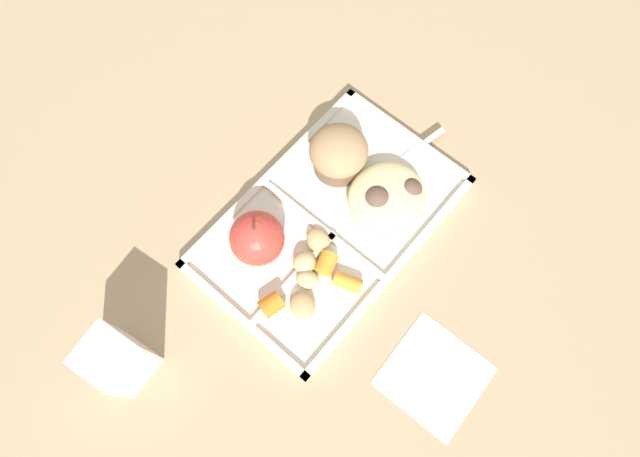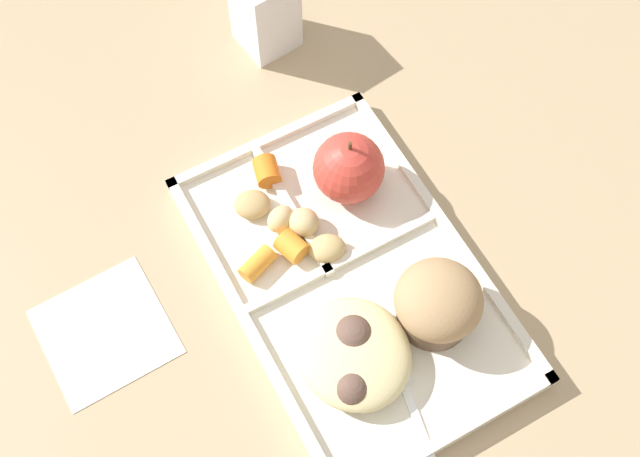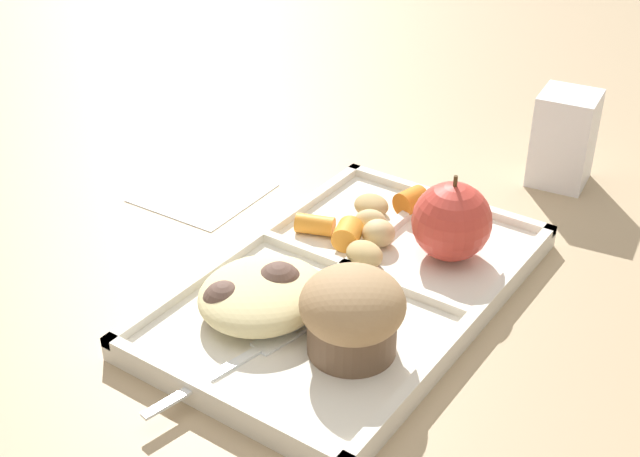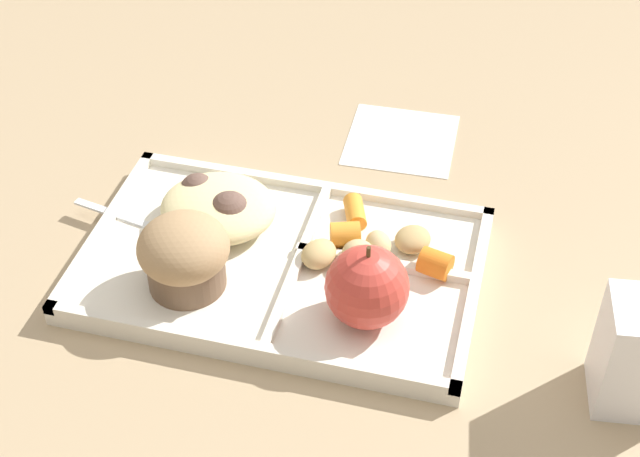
{
  "view_description": "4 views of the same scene",
  "coord_description": "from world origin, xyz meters",
  "px_view_note": "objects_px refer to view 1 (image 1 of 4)",
  "views": [
    {
      "loc": [
        -0.21,
        -0.16,
        0.68
      ],
      "look_at": [
        -0.02,
        -0.0,
        0.04
      ],
      "focal_mm": 30.11,
      "sensor_mm": 36.0,
      "label": 1
    },
    {
      "loc": [
        0.25,
        -0.17,
        0.71
      ],
      "look_at": [
        -0.05,
        -0.01,
        0.04
      ],
      "focal_mm": 45.04,
      "sensor_mm": 36.0,
      "label": 2
    },
    {
      "loc": [
        0.5,
        0.31,
        0.43
      ],
      "look_at": [
        -0.0,
        -0.03,
        0.06
      ],
      "focal_mm": 47.91,
      "sensor_mm": 36.0,
      "label": 3
    },
    {
      "loc": [
        -0.19,
        0.58,
        0.59
      ],
      "look_at": [
        -0.03,
        -0.02,
        0.05
      ],
      "focal_mm": 52.73,
      "sensor_mm": 36.0,
      "label": 4
    }
  ],
  "objects_px": {
    "plastic_fork": "(394,165)",
    "milk_carton": "(117,361)",
    "green_apple": "(257,238)",
    "bran_muffin": "(338,154)",
    "lunch_tray": "(330,224)"
  },
  "relations": [
    {
      "from": "bran_muffin",
      "to": "plastic_fork",
      "type": "distance_m",
      "value": 0.09
    },
    {
      "from": "bran_muffin",
      "to": "plastic_fork",
      "type": "xyz_separation_m",
      "value": [
        0.05,
        -0.06,
        -0.03
      ]
    },
    {
      "from": "green_apple",
      "to": "bran_muffin",
      "type": "height_order",
      "value": "green_apple"
    },
    {
      "from": "lunch_tray",
      "to": "green_apple",
      "type": "height_order",
      "value": "green_apple"
    },
    {
      "from": "green_apple",
      "to": "bran_muffin",
      "type": "relative_size",
      "value": 1.01
    },
    {
      "from": "bran_muffin",
      "to": "milk_carton",
      "type": "relative_size",
      "value": 0.8
    },
    {
      "from": "green_apple",
      "to": "bran_muffin",
      "type": "distance_m",
      "value": 0.16
    },
    {
      "from": "green_apple",
      "to": "milk_carton",
      "type": "relative_size",
      "value": 0.81
    },
    {
      "from": "lunch_tray",
      "to": "green_apple",
      "type": "relative_size",
      "value": 4.44
    },
    {
      "from": "plastic_fork",
      "to": "milk_carton",
      "type": "distance_m",
      "value": 0.43
    },
    {
      "from": "lunch_tray",
      "to": "plastic_fork",
      "type": "bearing_deg",
      "value": -5.53
    },
    {
      "from": "milk_carton",
      "to": "green_apple",
      "type": "bearing_deg",
      "value": -12.43
    },
    {
      "from": "bran_muffin",
      "to": "milk_carton",
      "type": "height_order",
      "value": "milk_carton"
    },
    {
      "from": "plastic_fork",
      "to": "milk_carton",
      "type": "height_order",
      "value": "milk_carton"
    },
    {
      "from": "lunch_tray",
      "to": "milk_carton",
      "type": "relative_size",
      "value": 3.58
    }
  ]
}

